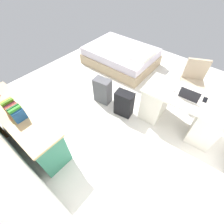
{
  "coord_description": "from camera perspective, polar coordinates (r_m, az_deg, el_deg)",
  "views": [
    {
      "loc": [
        -1.34,
        2.12,
        2.55
      ],
      "look_at": [
        -0.24,
        0.82,
        0.6
      ],
      "focal_mm": 24.96,
      "sensor_mm": 36.0,
      "label": 1
    }
  ],
  "objects": [
    {
      "name": "suitcase_black",
      "position": [
        3.17,
        4.41,
        3.02
      ],
      "size": [
        0.39,
        0.28,
        0.57
      ],
      "primitive_type": "cube",
      "rotation": [
        0.0,
        0.0,
        0.17
      ],
      "color": "black",
      "rests_on": "ground_plane"
    },
    {
      "name": "ground_plane",
      "position": [
        3.58,
        5.51,
        3.17
      ],
      "size": [
        5.53,
        5.53,
        0.0
      ],
      "primitive_type": "plane",
      "color": "silver"
    },
    {
      "name": "book_row",
      "position": [
        2.69,
        -32.22,
        0.5
      ],
      "size": [
        0.36,
        0.17,
        0.24
      ],
      "color": "navy",
      "rests_on": "credenza"
    },
    {
      "name": "credenza",
      "position": [
        3.07,
        -29.22,
        -4.69
      ],
      "size": [
        1.8,
        0.48,
        0.75
      ],
      "color": "#2D7056",
      "rests_on": "ground_plane"
    },
    {
      "name": "desk",
      "position": [
        3.15,
        23.71,
        0.5
      ],
      "size": [
        1.49,
        0.77,
        0.76
      ],
      "color": "silver",
      "rests_on": "ground_plane"
    },
    {
      "name": "computer_mouse",
      "position": [
        2.92,
        21.76,
        7.57
      ],
      "size": [
        0.07,
        0.1,
        0.03
      ],
      "primitive_type": "ellipsoid",
      "rotation": [
        0.0,
        0.0,
        0.08
      ],
      "color": "white",
      "rests_on": "desk"
    },
    {
      "name": "office_chair",
      "position": [
        3.78,
        27.0,
        8.83
      ],
      "size": [
        0.62,
        0.62,
        0.94
      ],
      "color": "black",
      "rests_on": "ground_plane"
    },
    {
      "name": "cell_phone_near_laptop",
      "position": [
        2.98,
        30.95,
        3.89
      ],
      "size": [
        0.08,
        0.14,
        0.01
      ],
      "primitive_type": "cube",
      "rotation": [
        0.0,
        0.0,
        0.11
      ],
      "color": "black",
      "rests_on": "desk"
    },
    {
      "name": "bed",
      "position": [
        4.72,
        3.34,
        19.67
      ],
      "size": [
        1.94,
        1.46,
        0.58
      ],
      "color": "tan",
      "rests_on": "ground_plane"
    },
    {
      "name": "suitcase_spare_grey",
      "position": [
        3.44,
        -3.46,
        7.79
      ],
      "size": [
        0.39,
        0.27,
        0.59
      ],
      "primitive_type": "cube",
      "rotation": [
        0.0,
        0.0,
        0.15
      ],
      "color": "#4C4C51",
      "rests_on": "ground_plane"
    },
    {
      "name": "laptop",
      "position": [
        2.85,
        26.37,
        5.39
      ],
      "size": [
        0.33,
        0.24,
        0.21
      ],
      "color": "silver",
      "rests_on": "desk"
    }
  ]
}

